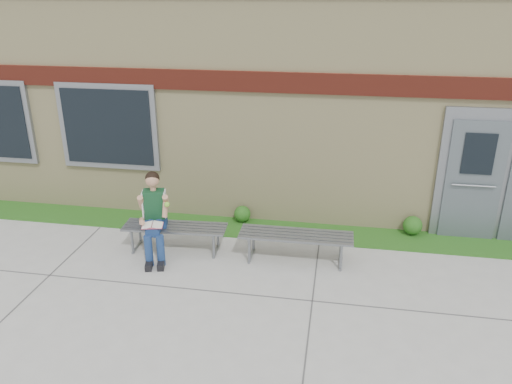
# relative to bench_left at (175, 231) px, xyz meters

# --- Properties ---
(ground) EXTENTS (80.00, 80.00, 0.00)m
(ground) POSITION_rel_bench_left_xyz_m (1.35, -1.61, -0.34)
(ground) COLOR #9E9E99
(ground) RESTS_ON ground
(grass_strip) EXTENTS (16.00, 0.80, 0.02)m
(grass_strip) POSITION_rel_bench_left_xyz_m (1.35, 0.99, -0.33)
(grass_strip) COLOR #2B5316
(grass_strip) RESTS_ON ground
(school_building) EXTENTS (16.20, 6.22, 4.20)m
(school_building) POSITION_rel_bench_left_xyz_m (1.35, 4.37, 1.76)
(school_building) COLOR beige
(school_building) RESTS_ON ground
(bench_left) EXTENTS (1.72, 0.57, 0.44)m
(bench_left) POSITION_rel_bench_left_xyz_m (0.00, 0.00, 0.00)
(bench_left) COLOR slate
(bench_left) RESTS_ON ground
(bench_right) EXTENTS (1.80, 0.52, 0.47)m
(bench_right) POSITION_rel_bench_left_xyz_m (2.00, -0.00, 0.02)
(bench_right) COLOR slate
(bench_right) RESTS_ON ground
(girl) EXTENTS (0.58, 0.90, 1.39)m
(girl) POSITION_rel_bench_left_xyz_m (-0.26, -0.21, 0.37)
(girl) COLOR navy
(girl) RESTS_ON ground
(shrub_mid) EXTENTS (0.31, 0.31, 0.31)m
(shrub_mid) POSITION_rel_bench_left_xyz_m (0.88, 1.24, -0.17)
(shrub_mid) COLOR #2B5316
(shrub_mid) RESTS_ON grass_strip
(shrub_east) EXTENTS (0.33, 0.33, 0.33)m
(shrub_east) POSITION_rel_bench_left_xyz_m (3.95, 1.24, -0.15)
(shrub_east) COLOR #2B5316
(shrub_east) RESTS_ON grass_strip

